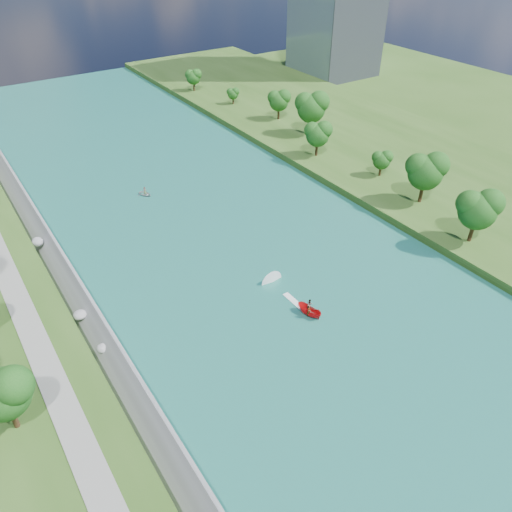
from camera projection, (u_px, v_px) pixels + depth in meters
ground at (329, 337)px, 65.68m from camera, size 260.00×260.00×0.00m
river_water at (246, 262)px, 79.20m from camera, size 55.00×240.00×0.10m
berm_east at (451, 180)px, 101.27m from camera, size 44.00×240.00×1.50m
riprap_bank at (87, 321)px, 65.57m from camera, size 4.39×236.00×4.24m
riverside_path at (28, 324)px, 62.43m from camera, size 3.00×200.00×0.10m
trees_east at (433, 178)px, 88.63m from camera, size 17.49×145.35×11.85m
motorboat at (301, 304)px, 69.88m from camera, size 3.60×18.84×2.07m
raft at (145, 193)px, 97.07m from camera, size 3.05×3.50×1.66m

